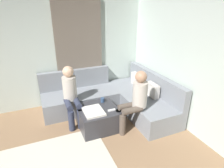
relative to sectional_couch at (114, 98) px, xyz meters
name	(u,v)px	position (x,y,z in m)	size (l,w,h in m)	color
wall_left	(19,53)	(-0.86, -1.88, 1.07)	(0.12, 6.00, 2.70)	silver
curtain_panel	(79,53)	(-0.76, -0.58, 0.97)	(0.06, 1.10, 2.50)	#726659
sectional_couch	(114,98)	(0.00, 0.00, 0.00)	(2.10, 2.55, 0.87)	gray
ottoman	(98,118)	(0.55, -0.59, -0.07)	(0.76, 0.76, 0.42)	#333338
folded_blanket	(94,111)	(0.65, -0.71, 0.16)	(0.44, 0.36, 0.04)	white
coffee_mug	(102,100)	(0.33, -0.41, 0.19)	(0.08, 0.08, 0.10)	#334C72
game_remote	(112,110)	(0.73, -0.37, 0.15)	(0.05, 0.15, 0.02)	white
person_on_couch_back	(135,99)	(0.87, 0.06, 0.38)	(0.30, 0.60, 1.20)	brown
person_on_couch_side	(71,93)	(0.15, -1.02, 0.38)	(0.60, 0.30, 1.20)	#2D3347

